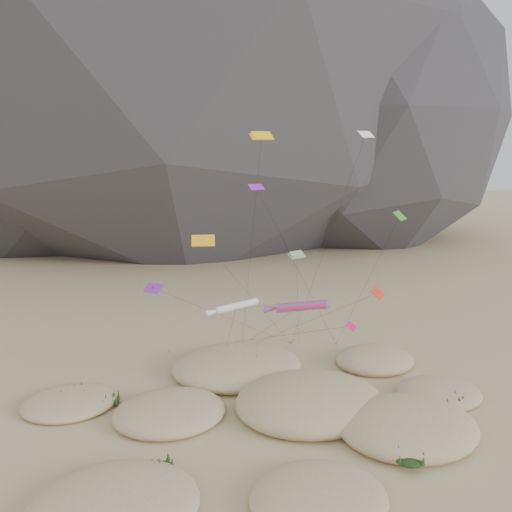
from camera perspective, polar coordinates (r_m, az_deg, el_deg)
The scene contains 9 objects.
ground at distance 53.51m, azimuth 5.78°, elevation -19.60°, with size 500.00×500.00×0.00m, color #CCB789.
dunes at distance 56.47m, azimuth 2.68°, elevation -16.87°, with size 51.43×37.60×4.00m.
dune_grass at distance 55.61m, azimuth 4.51°, elevation -17.26°, with size 43.37×29.26×1.52m.
kite_stakes at distance 74.28m, azimuth 1.41°, elevation -9.95°, with size 24.64×4.51×0.30m.
rainbow_tube_kite at distance 55.18m, azimuth 4.83°, elevation -5.78°, with size 7.17×20.63×11.97m.
white_tube_kite at distance 54.46m, azimuth -2.51°, elevation -5.80°, with size 6.14×14.25×11.96m.
orange_parafoil at distance 55.83m, azimuth 0.61°, elevation 13.16°, with size 2.65×13.31×29.98m.
multi_parafoil at distance 58.15m, azimuth 4.69°, elevation -0.01°, with size 5.80×12.78×16.51m.
delta_kites at distance 58.11m, azimuth 4.91°, elevation 0.99°, with size 31.69×20.49×30.17m.
Camera 1 is at (-16.04, -42.59, 28.13)m, focal length 35.00 mm.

